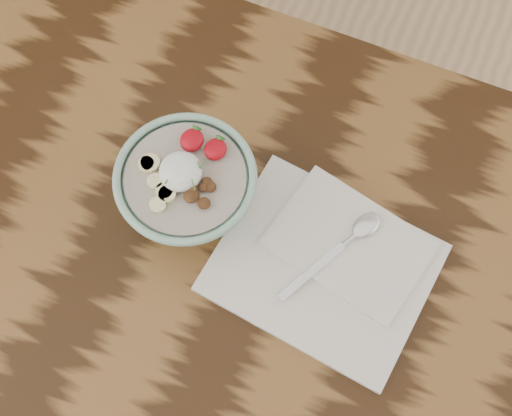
{
  "coord_description": "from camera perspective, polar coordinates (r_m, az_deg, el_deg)",
  "views": [
    {
      "loc": [
        11.22,
        -22.14,
        169.85
      ],
      "look_at": [
        -1.35,
        8.24,
        86.2
      ],
      "focal_mm": 50.0,
      "sensor_mm": 36.0,
      "label": 1
    }
  ],
  "objects": [
    {
      "name": "spoon",
      "position": [
        0.99,
        7.75,
        -2.28
      ],
      "size": [
        10.1,
        17.21,
        0.96
      ],
      "rotation": [
        0.0,
        0.0,
        -0.47
      ],
      "color": "silver",
      "rests_on": "napkin"
    },
    {
      "name": "breakfast_bowl",
      "position": [
        0.97,
        -5.49,
        1.56
      ],
      "size": [
        18.91,
        18.91,
        12.84
      ],
      "rotation": [
        0.0,
        0.0,
        -0.02
      ],
      "color": "#8ABAA3",
      "rests_on": "table"
    },
    {
      "name": "table",
      "position": [
        1.07,
        -1.03,
        -8.09
      ],
      "size": [
        160.0,
        90.0,
        75.0
      ],
      "color": "black",
      "rests_on": "ground"
    },
    {
      "name": "napkin",
      "position": [
        0.99,
        5.83,
        -4.37
      ],
      "size": [
        31.04,
        26.77,
        1.75
      ],
      "rotation": [
        0.0,
        0.0,
        -0.12
      ],
      "color": "white",
      "rests_on": "table"
    }
  ]
}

